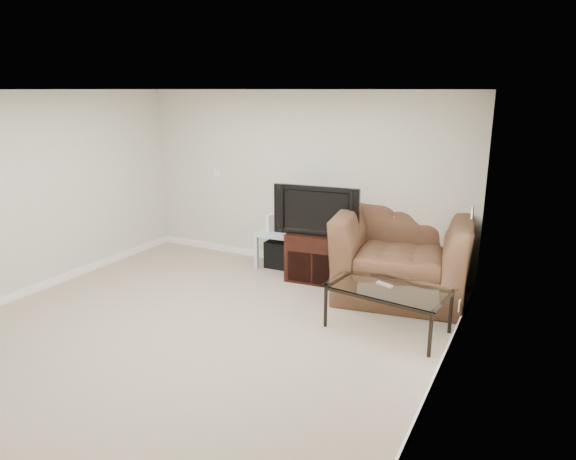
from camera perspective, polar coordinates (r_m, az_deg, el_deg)
The scene contains 18 objects.
floor at distance 5.68m, azimuth -10.31°, elevation -11.07°, with size 5.00×5.00×0.00m, color tan.
ceiling at distance 5.09m, azimuth -11.69°, elevation 15.03°, with size 5.00×5.00×0.00m, color white.
wall_back at distance 7.32m, azimuth 1.22°, elevation 5.53°, with size 5.00×0.02×2.50m, color silver.
wall_left at distance 7.05m, azimuth -27.20°, elevation 3.43°, with size 0.02×5.00×2.50m, color silver.
wall_right at distance 4.22m, azimuth 16.85°, elevation -2.59°, with size 0.02×5.00×2.50m, color silver.
plate_back at distance 8.02m, azimuth -7.88°, elevation 6.26°, with size 0.12×0.02×0.12m, color white.
plate_right_switch at distance 5.76m, azimuth 19.80°, elevation 1.88°, with size 0.02×0.09×0.13m, color white.
plate_right_outlet at distance 5.76m, azimuth 18.51°, elevation -7.97°, with size 0.02×0.08×0.12m, color white.
tv_stand at distance 6.94m, azimuth 3.41°, elevation -2.92°, with size 0.79×0.55×0.66m, color black, non-canonical shape.
dvd_player at distance 6.83m, azimuth 3.32°, elevation -1.29°, with size 0.43×0.30×0.06m, color black.
television at distance 6.73m, azimuth 3.41°, elevation 2.31°, with size 1.06×0.21×0.66m, color black.
side_table at distance 7.46m, azimuth -0.98°, elevation -2.09°, with size 0.55×0.55×0.53m, color #CEE8FA, non-canonical shape.
subwoofer at distance 7.49m, azimuth -0.68°, elevation -2.64°, with size 0.40×0.40×0.40m, color black.
game_console at distance 7.39m, azimuth -1.99°, elevation 0.84°, with size 0.05×0.18×0.24m, color white.
game_case at distance 7.31m, azimuth -0.61°, elevation 0.55°, with size 0.05×0.15×0.21m, color silver.
recliner at distance 6.47m, azimuth 12.60°, elevation -1.18°, with size 1.60×1.04×1.40m, color #55341E.
coffee_table at distance 5.64m, azimuth 10.98°, elevation -8.55°, with size 1.25×0.71×0.49m, color black, non-canonical shape.
remote at distance 5.57m, azimuth 10.68°, elevation -5.98°, with size 0.20×0.05×0.02m, color #B2B2B7.
Camera 1 is at (3.18, -3.97, 2.51)m, focal length 32.00 mm.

